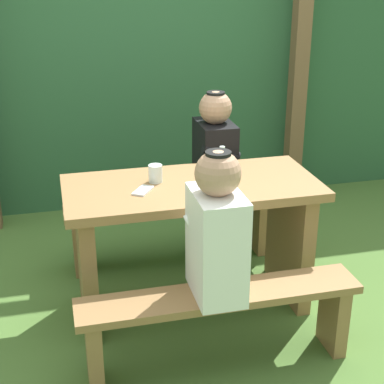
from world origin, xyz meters
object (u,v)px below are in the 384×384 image
Objects in this scene: cell_phone at (143,191)px; picnic_table at (192,225)px; bottle_left at (222,171)px; bench_near at (220,313)px; person_black_coat at (215,151)px; drinking_glass at (155,173)px; person_white_shirt at (217,231)px; bench_far at (171,218)px.

picnic_table is at bearing 43.83° from cell_phone.
bench_near is at bearing -106.46° from bottle_left.
person_black_coat is 7.34× the size of drinking_glass.
bench_near is 1.95× the size of person_white_shirt.
drinking_glass reaches higher than cell_phone.
bench_near is at bearing -90.00° from picnic_table.
picnic_table is 0.61m from bench_near.
person_black_coat is 5.14× the size of cell_phone.
picnic_table is 1.00× the size of bench_near.
drinking_glass is at bearing 104.55° from person_white_shirt.
bench_near is 0.45m from person_white_shirt.
drinking_glass is 0.43× the size of bottle_left.
bottle_left reaches higher than cell_phone.
bottle_left is (-0.15, -0.65, 0.11)m from person_black_coat.
drinking_glass is (-0.19, -0.50, 0.52)m from bench_far.
bench_far is at bearing 179.35° from person_black_coat.
drinking_glass reaches higher than bench_near.
drinking_glass is at bearing 87.14° from cell_phone.
person_black_coat reaches higher than bottle_left.
cell_phone reaches higher than bench_far.
person_black_coat is 0.69m from drinking_glass.
person_black_coat is at bearing 62.63° from picnic_table.
bench_near is 0.75m from bottle_left.
person_black_coat reaches higher than bench_far.
person_white_shirt is at bearing -91.16° from bench_far.
drinking_glass is at bearing -134.31° from person_black_coat.
person_white_shirt is 0.52m from bottle_left.
bench_near is at bearing -90.00° from bench_far.
cell_phone is at bearing 118.24° from bench_near.
bench_far is 0.54m from person_black_coat.
bottle_left is 0.43m from cell_phone.
person_white_shirt is 0.66m from drinking_glass.
person_black_coat is at bearing -0.65° from bench_far.
drinking_glass is (-0.17, 0.64, 0.06)m from person_white_shirt.
bench_near is 14.29× the size of drinking_glass.
bench_far is (0.00, 0.57, -0.22)m from picnic_table.
drinking_glass is 0.70× the size of cell_phone.
person_black_coat is at bearing 74.40° from person_white_shirt.
picnic_table is 1.95× the size of person_white_shirt.
bench_far is 0.74m from drinking_glass.
bench_far is 0.83m from cell_phone.
bottle_left is (0.14, -0.09, 0.34)m from picnic_table.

